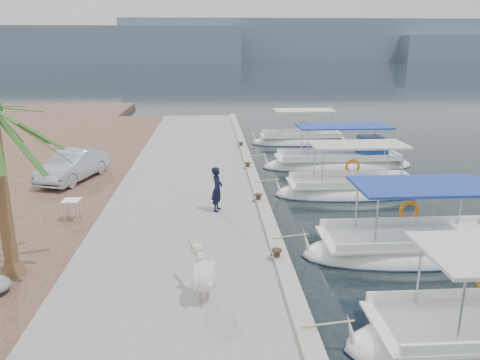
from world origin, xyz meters
name	(u,v)px	position (x,y,z in m)	size (l,w,h in m)	color
ground	(272,229)	(0.00, 0.00, 0.00)	(400.00, 400.00, 0.00)	black
concrete_quay	(191,184)	(-3.00, 5.00, 0.25)	(6.00, 40.00, 0.50)	gray
quay_curb	(253,176)	(-0.22, 5.00, 0.56)	(0.44, 40.00, 0.12)	#A19A8F
cobblestone_strip	(78,186)	(-8.00, 5.00, 0.25)	(4.00, 40.00, 0.50)	brown
distant_hills	(280,44)	(29.61, 201.49, 7.61)	(330.00, 60.00, 18.00)	slate
fishing_caique_b	(412,250)	(4.02, -2.29, 0.12)	(6.87, 2.46, 2.83)	white
fishing_caique_c	(351,192)	(3.91, 3.76, 0.13)	(6.65, 2.12, 2.83)	white
fishing_caique_d	(340,164)	(4.69, 8.53, 0.18)	(8.00, 2.31, 2.83)	white
fishing_caique_e	(301,142)	(3.81, 14.88, 0.13)	(6.45, 2.05, 2.83)	white
mooring_bollards	(258,197)	(-0.35, 1.50, 0.69)	(0.28, 20.28, 0.33)	black
pelican	(203,274)	(-2.32, -5.41, 1.13)	(0.81, 1.57, 1.22)	tan
fisherman	(217,189)	(-1.90, 0.67, 1.30)	(0.59, 0.38, 1.60)	black
parked_car	(73,166)	(-8.13, 5.06, 1.15)	(1.38, 3.96, 1.31)	#ACB2C4
folding_table	(72,206)	(-6.78, -0.01, 1.02)	(0.55, 0.55, 0.73)	silver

